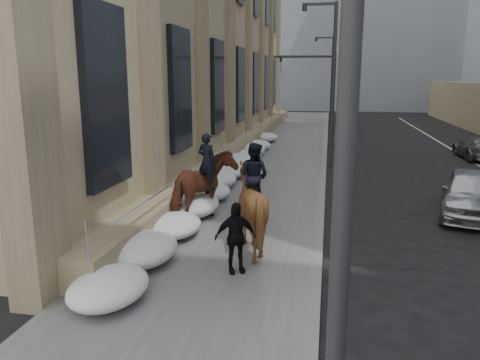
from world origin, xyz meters
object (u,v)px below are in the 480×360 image
Objects in this scene: pedestrian at (235,238)px; car_grey at (477,148)px; car_silver at (472,193)px; mounted_horse_right at (251,204)px; mounted_horse_left at (203,185)px.

pedestrian reaches higher than car_grey.
car_silver is at bearing 71.41° from car_grey.
car_grey is (10.18, 17.99, -0.33)m from pedestrian.
mounted_horse_right is 0.65× the size of car_grey.
mounted_horse_right is 1.67m from pedestrian.
car_silver is (6.68, 6.20, -0.18)m from pedestrian.
mounted_horse_left is 0.99× the size of mounted_horse_right.
mounted_horse_right reaches higher than pedestrian.
car_silver is 12.30m from car_grey.
mounted_horse_right is at bearing 56.27° from car_grey.
mounted_horse_left is 2.75m from mounted_horse_right.
mounted_horse_left reaches higher than car_grey.
pedestrian is 0.39× the size of car_grey.
mounted_horse_right is at bearing 62.43° from pedestrian.
car_silver is 1.06× the size of car_grey.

